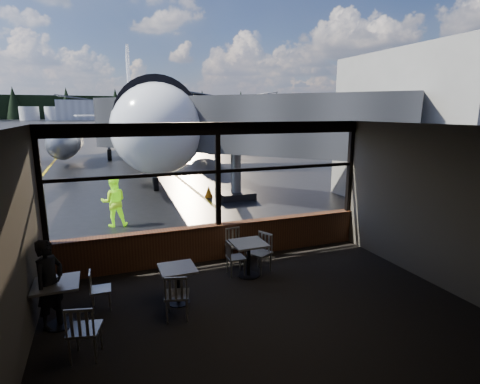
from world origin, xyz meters
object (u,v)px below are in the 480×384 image
chair_left_s (85,330)px  cone_wing (38,167)px  cafe_table_mid (178,285)px  ground_crew (114,202)px  cafe_table_near (249,259)px  jet_bridge (261,145)px  chair_mid_s (177,295)px  cone_nose (209,191)px  chair_mid_w (101,290)px  cafe_table_left (58,304)px  airliner (137,87)px  chair_near_n (236,246)px  chair_near_e (260,253)px  passenger (50,284)px  chair_near_w (236,258)px

chair_left_s → cone_wing: 21.64m
cafe_table_mid → ground_crew: bearing=98.9°
cafe_table_near → cone_wing: size_ratio=1.48×
jet_bridge → cafe_table_near: size_ratio=13.39×
chair_mid_s → cone_nose: 10.06m
chair_left_s → cone_nose: size_ratio=1.85×
cafe_table_mid → chair_mid_w: chair_mid_w is taller
cafe_table_left → chair_mid_s: chair_mid_s is taller
airliner → jet_bridge: 16.61m
cafe_table_left → cone_nose: 10.47m
cafe_table_mid → chair_left_s: (-1.68, -1.18, 0.09)m
chair_near_n → cone_nose: 7.55m
cone_nose → airliner: bearing=95.5°
jet_bridge → cone_nose: jet_bridge is taller
cafe_table_left → ground_crew: ground_crew is taller
airliner → jet_bridge: bearing=-75.7°
airliner → chair_left_s: 25.35m
cone_wing → cafe_table_mid: bearing=-76.1°
airliner → chair_near_e: airliner is taller
chair_mid_w → ground_crew: 5.63m
jet_bridge → chair_left_s: 11.10m
cafe_table_near → cone_wing: (-6.78, 19.54, -0.13)m
chair_near_e → chair_left_s: 4.26m
cone_nose → cone_wing: 13.94m
cafe_table_left → passenger: size_ratio=0.51×
jet_bridge → cafe_table_near: 7.78m
airliner → cafe_table_near: bearing=-87.2°
chair_near_w → passenger: passenger is taller
cone_wing → chair_near_n: bearing=-70.0°
cafe_table_mid → chair_near_w: 1.75m
chair_near_n → passenger: (-4.02, -1.56, 0.37)m
cone_nose → chair_left_s: bearing=-115.8°
chair_near_w → chair_mid_w: chair_near_w is taller
chair_mid_w → chair_mid_s: bearing=58.6°
airliner → cafe_table_left: 24.34m
airliner → ground_crew: 18.34m
jet_bridge → passenger: size_ratio=6.84×
chair_near_w → passenger: 3.90m
cafe_table_near → chair_near_e: 0.35m
passenger → cone_wing: 20.43m
ground_crew → chair_near_w: bearing=117.4°
airliner → chair_mid_w: 23.90m
chair_near_e → chair_near_n: 0.83m
airliner → chair_mid_w: (-3.24, -23.10, -5.16)m
chair_near_w → cafe_table_mid: bearing=-59.7°
cafe_table_mid → chair_mid_s: chair_mid_s is taller
chair_near_w → cone_nose: 8.27m
cone_nose → ground_crew: bearing=-143.6°
cafe_table_mid → chair_mid_w: 1.47m
passenger → cone_nose: 10.51m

